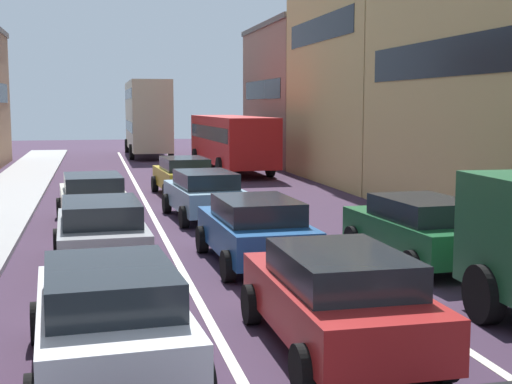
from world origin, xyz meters
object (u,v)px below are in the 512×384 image
(sedan_centre_lane_second, at_px, (337,296))
(coupe_centre_lane_fourth, at_px, (205,193))
(sedan_left_lane_third, at_px, (101,231))
(bus_mid_queue_primary, at_px, (231,138))
(wagon_left_lane_second, at_px, (110,316))
(sedan_right_lane_behind_truck, at_px, (419,228))
(bus_far_queue_secondary, at_px, (147,115))
(hatchback_centre_lane_third, at_px, (255,229))
(sedan_left_lane_fourth, at_px, (93,198))
(sedan_centre_lane_fifth, at_px, (184,175))

(sedan_centre_lane_second, xyz_separation_m, coupe_centre_lane_fourth, (-0.04, 12.14, 0.00))
(sedan_left_lane_third, height_order, coupe_centre_lane_fourth, same)
(bus_mid_queue_primary, bearing_deg, sedan_centre_lane_second, 170.58)
(sedan_centre_lane_second, relative_size, sedan_left_lane_third, 0.99)
(wagon_left_lane_second, height_order, sedan_right_lane_behind_truck, same)
(bus_far_queue_secondary, bearing_deg, hatchback_centre_lane_third, 179.91)
(sedan_centre_lane_second, height_order, sedan_left_lane_fourth, same)
(sedan_centre_lane_fifth, distance_m, bus_far_queue_secondary, 21.92)
(sedan_right_lane_behind_truck, bearing_deg, coupe_centre_lane_fourth, 23.97)
(coupe_centre_lane_fourth, relative_size, sedan_right_lane_behind_truck, 1.01)
(wagon_left_lane_second, xyz_separation_m, sedan_left_lane_third, (-0.04, 6.35, 0.00))
(hatchback_centre_lane_third, bearing_deg, coupe_centre_lane_fourth, -0.37)
(coupe_centre_lane_fourth, bearing_deg, sedan_right_lane_behind_truck, -156.91)
(bus_mid_queue_primary, bearing_deg, sedan_right_lane_behind_truck, 178.12)
(sedan_left_lane_third, bearing_deg, bus_mid_queue_primary, -20.22)
(wagon_left_lane_second, distance_m, hatchback_centre_lane_third, 6.78)
(sedan_right_lane_behind_truck, height_order, bus_mid_queue_primary, bus_mid_queue_primary)
(sedan_left_lane_third, bearing_deg, wagon_left_lane_second, 178.24)
(sedan_centre_lane_fifth, bearing_deg, hatchback_centre_lane_third, 176.80)
(wagon_left_lane_second, distance_m, coupe_centre_lane_fourth, 12.77)
(sedan_left_lane_fourth, xyz_separation_m, bus_far_queue_secondary, (3.68, 27.95, 2.03))
(sedan_left_lane_fourth, relative_size, sedan_right_lane_behind_truck, 1.00)
(sedan_centre_lane_second, bearing_deg, sedan_left_lane_third, 27.69)
(sedan_centre_lane_second, height_order, sedan_left_lane_third, same)
(sedan_left_lane_third, relative_size, sedan_left_lane_fourth, 0.99)
(sedan_centre_lane_second, xyz_separation_m, sedan_left_lane_fourth, (-3.40, 11.86, 0.00))
(bus_mid_queue_primary, distance_m, bus_far_queue_secondary, 12.93)
(coupe_centre_lane_fourth, height_order, sedan_centre_lane_fifth, same)
(coupe_centre_lane_fourth, relative_size, sedan_centre_lane_fifth, 1.00)
(sedan_right_lane_behind_truck, bearing_deg, sedan_left_lane_third, 77.01)
(sedan_right_lane_behind_truck, bearing_deg, sedan_centre_lane_second, 140.40)
(hatchback_centre_lane_third, bearing_deg, bus_far_queue_secondary, -1.91)
(coupe_centre_lane_fourth, height_order, sedan_left_lane_fourth, same)
(sedan_left_lane_third, xyz_separation_m, sedan_left_lane_fourth, (-0.17, 5.73, 0.00))
(sedan_left_lane_fourth, bearing_deg, bus_mid_queue_primary, -28.07)
(coupe_centre_lane_fourth, bearing_deg, wagon_left_lane_second, 161.75)
(sedan_left_lane_fourth, bearing_deg, sedan_centre_lane_second, -167.46)
(sedan_left_lane_third, relative_size, sedan_centre_lane_fifth, 0.99)
(sedan_centre_lane_second, bearing_deg, coupe_centre_lane_fourth, 0.12)
(sedan_centre_lane_second, bearing_deg, sedan_left_lane_fourth, 15.89)
(sedan_left_lane_third, height_order, sedan_right_lane_behind_truck, same)
(sedan_left_lane_fourth, bearing_deg, hatchback_centre_lane_third, -153.89)
(wagon_left_lane_second, relative_size, bus_far_queue_secondary, 0.42)
(sedan_centre_lane_second, relative_size, wagon_left_lane_second, 0.98)
(hatchback_centre_lane_third, height_order, sedan_centre_lane_fifth, same)
(sedan_right_lane_behind_truck, bearing_deg, bus_far_queue_secondary, 2.40)
(sedan_centre_lane_second, xyz_separation_m, sedan_centre_lane_fifth, (0.05, 17.97, 0.00))
(sedan_left_lane_fourth, height_order, sedan_right_lane_behind_truck, same)
(coupe_centre_lane_fourth, bearing_deg, bus_mid_queue_primary, -17.88)
(hatchback_centre_lane_third, xyz_separation_m, coupe_centre_lane_fourth, (-0.14, 6.44, 0.00))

